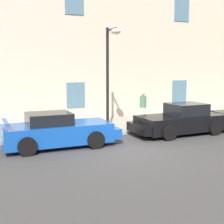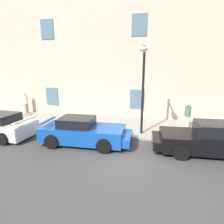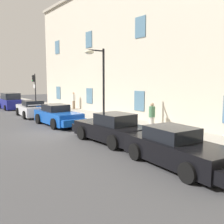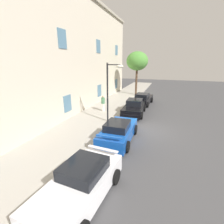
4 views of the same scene
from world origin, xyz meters
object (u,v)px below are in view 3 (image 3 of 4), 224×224
Objects in this scene: sportscar_red_lead at (32,109)px; traffic_light at (34,86)px; hatchback_parked at (11,102)px; pedestrian_strolling at (152,116)px; street_lamp at (98,72)px; pedestrian_admiring at (74,100)px; sportscar_yellow_flank at (59,116)px; sportscar_tail_end at (181,150)px; sportscar_white_middle at (109,129)px.

traffic_light reaches higher than sportscar_red_lead.
hatchback_parked is 2.27× the size of pedestrian_strolling.
pedestrian_admiring is (-10.09, 3.51, -2.61)m from street_lamp.
street_lamp is 10.99m from pedestrian_admiring.
pedestrian_admiring is at bearing 145.70° from sportscar_yellow_flank.
pedestrian_strolling is (14.02, 2.24, -1.61)m from traffic_light.
pedestrian_admiring is at bearing 43.53° from hatchback_parked.
sportscar_yellow_flank is at bearing -152.84° from street_lamp.
traffic_light is at bearing 154.91° from sportscar_red_lead.
sportscar_yellow_flank is at bearing -34.30° from pedestrian_admiring.
pedestrian_admiring reaches higher than sportscar_yellow_flank.
sportscar_tail_end is at bearing 0.08° from sportscar_red_lead.
sportscar_yellow_flank is at bearing 0.08° from hatchback_parked.
sportscar_yellow_flank is at bearing 179.98° from sportscar_tail_end.
street_lamp is at bearing 157.70° from sportscar_white_middle.
sportscar_yellow_flank is 10.66m from sportscar_tail_end.
sportscar_white_middle is at bearing 177.56° from sportscar_tail_end.
sportscar_tail_end is 1.35× the size of traffic_light.
sportscar_red_lead is 16.30m from sportscar_tail_end.
traffic_light is at bearing -170.93° from pedestrian_strolling.
sportscar_white_middle is at bearing 1.14° from sportscar_red_lead.
hatchback_parked is at bearing -179.32° from sportscar_white_middle.
sportscar_yellow_flank is (5.64, 0.03, 0.02)m from sportscar_red_lead.
pedestrian_strolling is (12.91, -1.47, -0.06)m from pedestrian_admiring.
pedestrian_admiring reaches higher than sportscar_red_lead.
pedestrian_admiring is 12.99m from pedestrian_strolling.
street_lamp reaches higher than pedestrian_strolling.
sportscar_white_middle is (5.86, 0.20, 0.01)m from sportscar_yellow_flank.
pedestrian_strolling is at bearing 10.93° from hatchback_parked.
hatchback_parked is 1.06× the size of traffic_light.
sportscar_yellow_flank is 5.86m from sportscar_white_middle.
sportscar_tail_end is 8.53m from street_lamp.
street_lamp reaches higher than sportscar_yellow_flank.
sportscar_red_lead is 1.27× the size of hatchback_parked.
pedestrian_admiring is at bearing 73.36° from traffic_light.
pedestrian_admiring is 1.05× the size of pedestrian_strolling.
sportscar_tail_end is (10.66, -0.00, -0.02)m from sportscar_yellow_flank.
traffic_light reaches higher than pedestrian_admiring.
traffic_light reaches higher than sportscar_tail_end.
sportscar_white_middle is at bearing 1.96° from sportscar_yellow_flank.
street_lamp is at bearing 9.89° from sportscar_red_lead.
sportscar_red_lead is 1.02× the size of sportscar_yellow_flank.
sportscar_white_middle is 1.25× the size of hatchback_parked.
sportscar_yellow_flank is 2.84× the size of pedestrian_strolling.
sportscar_white_middle is 13.97m from pedestrian_admiring.
street_lamp is at bearing -19.18° from pedestrian_admiring.
traffic_light is (4.13, 1.27, 1.82)m from hatchback_parked.
sportscar_yellow_flank is 4.37m from street_lamp.
hatchback_parked is at bearing -169.07° from pedestrian_strolling.
hatchback_parked is at bearing -179.97° from sportscar_tail_end.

